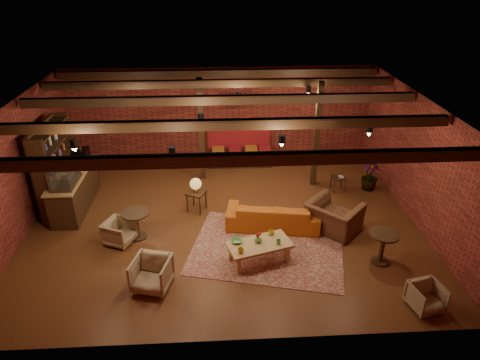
{
  "coord_description": "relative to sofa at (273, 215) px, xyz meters",
  "views": [
    {
      "loc": [
        -0.13,
        -9.6,
        6.19
      ],
      "look_at": [
        0.44,
        0.2,
        1.12
      ],
      "focal_mm": 32.0,
      "sensor_mm": 36.0,
      "label": 1
    }
  ],
  "objects": [
    {
      "name": "wall_front",
      "position": [
        -1.26,
        -3.71,
        1.25
      ],
      "size": [
        10.0,
        0.02,
        3.2
      ],
      "primitive_type": "cube",
      "color": "maroon",
      "rests_on": "ground"
    },
    {
      "name": "coffee_table",
      "position": [
        -0.52,
        -1.43,
        0.09
      ],
      "size": [
        1.57,
        1.1,
        0.74
      ],
      "rotation": [
        0.0,
        0.0,
        0.31
      ],
      "color": "#A77E4E",
      "rests_on": "floor"
    },
    {
      "name": "floor",
      "position": [
        -1.26,
        0.29,
        -0.35
      ],
      "size": [
        10.0,
        10.0,
        0.0
      ],
      "primitive_type": "plane",
      "color": "#432510",
      "rests_on": "ground"
    },
    {
      "name": "plant_counter",
      "position": [
        -5.26,
        1.49,
        0.87
      ],
      "size": [
        0.35,
        0.39,
        0.3
      ],
      "primitive_type": "imported",
      "color": "#337F33",
      "rests_on": "service_counter"
    },
    {
      "name": "ceiling_beams",
      "position": [
        -1.26,
        0.29,
        2.73
      ],
      "size": [
        9.8,
        6.4,
        0.22
      ],
      "primitive_type": null,
      "color": "black",
      "rests_on": "ceiling"
    },
    {
      "name": "banquette",
      "position": [
        -0.66,
        3.84,
        0.15
      ],
      "size": [
        2.1,
        0.7,
        1.0
      ],
      "primitive_type": null,
      "color": "maroon",
      "rests_on": "ground"
    },
    {
      "name": "wall_right",
      "position": [
        3.74,
        0.29,
        1.25
      ],
      "size": [
        0.02,
        8.0,
        3.2
      ],
      "primitive_type": "cube",
      "color": "maroon",
      "rests_on": "ground"
    },
    {
      "name": "armchair_a",
      "position": [
        -3.82,
        -0.51,
        -0.01
      ],
      "size": [
        0.81,
        0.83,
        0.67
      ],
      "primitive_type": "imported",
      "rotation": [
        0.0,
        0.0,
        1.17
      ],
      "color": "beige",
      "rests_on": "floor"
    },
    {
      "name": "shelving_hutch",
      "position": [
        -5.76,
        1.39,
        0.85
      ],
      "size": [
        0.52,
        2.0,
        2.4
      ],
      "primitive_type": null,
      "color": "black",
      "rests_on": "ground"
    },
    {
      "name": "round_table_right",
      "position": [
        2.27,
        -1.63,
        0.18
      ],
      "size": [
        0.67,
        0.67,
        0.79
      ],
      "color": "black",
      "rests_on": "floor"
    },
    {
      "name": "ceiling",
      "position": [
        -1.26,
        0.29,
        2.85
      ],
      "size": [
        10.0,
        8.0,
        0.02
      ],
      "primitive_type": "cube",
      "color": "black",
      "rests_on": "wall_back"
    },
    {
      "name": "post_right",
      "position": [
        1.54,
        2.29,
        1.25
      ],
      "size": [
        0.16,
        0.16,
        3.2
      ],
      "primitive_type": "cube",
      "color": "black",
      "rests_on": "ground"
    },
    {
      "name": "plant_tall",
      "position": [
        3.14,
        1.84,
        0.98
      ],
      "size": [
        1.59,
        1.59,
        2.66
      ],
      "primitive_type": "imported",
      "rotation": [
        0.0,
        0.0,
        0.07
      ],
      "color": "#4C7F4C",
      "rests_on": "floor"
    },
    {
      "name": "wall_back",
      "position": [
        -1.26,
        4.29,
        1.25
      ],
      "size": [
        10.0,
        0.02,
        3.2
      ],
      "primitive_type": "cube",
      "color": "maroon",
      "rests_on": "ground"
    },
    {
      "name": "service_sign",
      "position": [
        -0.66,
        3.39,
        2.0
      ],
      "size": [
        0.86,
        0.06,
        0.3
      ],
      "primitive_type": "cube",
      "color": "#FF4519",
      "rests_on": "ceiling"
    },
    {
      "name": "armchair_right",
      "position": [
        1.51,
        -0.29,
        0.19
      ],
      "size": [
        1.44,
        1.43,
        1.08
      ],
      "primitive_type": "imported",
      "rotation": [
        0.0,
        0.0,
        2.38
      ],
      "color": "brown",
      "rests_on": "floor"
    },
    {
      "name": "sofa",
      "position": [
        0.0,
        0.0,
        0.0
      ],
      "size": [
        2.49,
        1.29,
        0.69
      ],
      "primitive_type": "imported",
      "rotation": [
        0.0,
        0.0,
        2.98
      ],
      "color": "#AA5117",
      "rests_on": "floor"
    },
    {
      "name": "wall_left",
      "position": [
        -6.26,
        0.29,
        1.25
      ],
      "size": [
        0.02,
        8.0,
        3.2
      ],
      "primitive_type": "cube",
      "color": "maroon",
      "rests_on": "ground"
    },
    {
      "name": "armchair_far",
      "position": [
        2.65,
        -3.11,
        -0.04
      ],
      "size": [
        0.71,
        0.68,
        0.61
      ],
      "primitive_type": "imported",
      "rotation": [
        0.0,
        0.0,
        0.22
      ],
      "color": "beige",
      "rests_on": "floor"
    },
    {
      "name": "rug",
      "position": [
        -0.24,
        -0.95,
        -0.34
      ],
      "size": [
        4.1,
        3.49,
        0.01
      ],
      "primitive_type": "cube",
      "rotation": [
        0.0,
        0.0,
        -0.24
      ],
      "color": "maroon",
      "rests_on": "floor"
    },
    {
      "name": "round_table_left",
      "position": [
        -3.43,
        -0.31,
        0.15
      ],
      "size": [
        0.7,
        0.7,
        0.73
      ],
      "color": "black",
      "rests_on": "floor"
    },
    {
      "name": "armchair_b",
      "position": [
        -2.83,
        -2.18,
        0.04
      ],
      "size": [
        0.9,
        0.86,
        0.77
      ],
      "primitive_type": "imported",
      "rotation": [
        0.0,
        0.0,
        -0.24
      ],
      "color": "beige",
      "rests_on": "floor"
    },
    {
      "name": "side_table_book",
      "position": [
        2.18,
        1.81,
        0.07
      ],
      "size": [
        0.42,
        0.42,
        0.47
      ],
      "rotation": [
        0.0,
        0.0,
        0.04
      ],
      "color": "black",
      "rests_on": "floor"
    },
    {
      "name": "ceiling_spotlights",
      "position": [
        -1.26,
        0.29,
        2.51
      ],
      "size": [
        6.4,
        4.4,
        0.28
      ],
      "primitive_type": null,
      "color": "black",
      "rests_on": "ceiling"
    },
    {
      "name": "post_left",
      "position": [
        -1.86,
        2.89,
        1.25
      ],
      "size": [
        0.16,
        0.16,
        3.2
      ],
      "primitive_type": "cube",
      "color": "black",
      "rests_on": "ground"
    },
    {
      "name": "service_counter",
      "position": [
        -5.36,
        1.29,
        0.45
      ],
      "size": [
        0.8,
        2.5,
        1.6
      ],
      "primitive_type": null,
      "color": "black",
      "rests_on": "ground"
    },
    {
      "name": "side_table_lamp",
      "position": [
        -2.0,
        0.9,
        0.41
      ],
      "size": [
        0.63,
        0.63,
        0.99
      ],
      "rotation": [
        0.0,
        0.0,
        -0.42
      ],
      "color": "black",
      "rests_on": "floor"
    },
    {
      "name": "ceiling_pipe",
      "position": [
        -1.26,
        1.89,
        2.5
      ],
      "size": [
        9.6,
        0.12,
        0.12
      ],
      "primitive_type": "cylinder",
      "rotation": [
        0.0,
        1.57,
        0.0
      ],
      "color": "black",
      "rests_on": "ceiling"
    }
  ]
}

